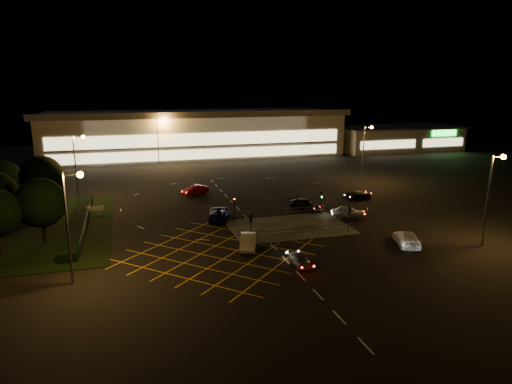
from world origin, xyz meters
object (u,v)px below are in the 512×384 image
object	(u,v)px
car_near_silver	(300,260)
car_approach_white	(407,238)
car_far_dkgrey	(305,205)
car_east_grey	(358,195)
signal_se	(349,214)
signal_ne	(321,198)
car_left_blue	(219,214)
car_queue_white	(248,241)
car_right_silver	(348,212)
car_circ_red	(195,190)
signal_nw	(234,204)
signal_sw	(251,222)

from	to	relation	value
car_near_silver	car_approach_white	size ratio (longest dim) A/B	0.67
car_far_dkgrey	car_east_grey	distance (m)	11.09
signal_se	signal_ne	world-z (taller)	same
car_far_dkgrey	car_approach_white	distance (m)	17.34
signal_ne	car_left_blue	distance (m)	13.88
car_east_grey	car_queue_white	bearing A→B (deg)	113.71
signal_ne	car_queue_white	xyz separation A→B (m)	(-12.75, -9.60, -1.61)
car_right_silver	car_circ_red	size ratio (longest dim) A/B	1.02
car_queue_white	car_right_silver	xyz separation A→B (m)	(15.75, 7.57, -0.00)
signal_nw	car_right_silver	bearing A→B (deg)	-7.70
signal_nw	car_queue_white	size ratio (longest dim) A/B	0.68
car_queue_white	car_circ_red	xyz separation A→B (m)	(-1.70, 26.21, -0.04)
car_right_silver	car_east_grey	world-z (taller)	car_right_silver
signal_se	car_queue_white	bearing A→B (deg)	7.22
signal_ne	car_near_silver	size ratio (longest dim) A/B	0.88
car_queue_white	car_circ_red	world-z (taller)	car_queue_white
car_left_blue	car_circ_red	bearing A→B (deg)	108.02
signal_ne	car_near_silver	xyz separation A→B (m)	(-9.18, -15.70, -1.76)
signal_se	car_east_grey	world-z (taller)	signal_se
car_left_blue	car_approach_white	xyz separation A→B (m)	(17.86, -15.05, 0.03)
car_near_silver	car_right_silver	world-z (taller)	car_right_silver
car_right_silver	car_queue_white	bearing A→B (deg)	136.30
signal_sw	car_east_grey	bearing A→B (deg)	-145.02
signal_sw	car_far_dkgrey	size ratio (longest dim) A/B	0.63
signal_ne	car_near_silver	bearing A→B (deg)	-120.30
car_near_silver	car_approach_white	distance (m)	13.51
car_approach_white	signal_ne	bearing A→B (deg)	-53.10
signal_se	car_queue_white	size ratio (longest dim) A/B	0.68
signal_sw	signal_se	world-z (taller)	same
car_near_silver	car_approach_white	xyz separation A→B (m)	(13.33, 2.18, 0.17)
signal_sw	signal_ne	world-z (taller)	same
car_circ_red	car_far_dkgrey	bearing A→B (deg)	19.64
signal_ne	car_east_grey	size ratio (longest dim) A/B	0.71
signal_nw	car_far_dkgrey	world-z (taller)	signal_nw
car_circ_red	car_approach_white	xyz separation A→B (m)	(18.61, -30.13, 0.06)
car_circ_red	car_east_grey	distance (m)	25.64
signal_sw	car_approach_white	world-z (taller)	signal_sw
signal_ne	car_circ_red	world-z (taller)	signal_ne
signal_nw	car_circ_red	distance (m)	16.87
signal_ne	car_approach_white	world-z (taller)	signal_ne
car_right_silver	signal_nw	bearing A→B (deg)	102.92
signal_ne	car_east_grey	distance (m)	11.70
car_right_silver	signal_ne	bearing A→B (deg)	76.58
signal_sw	signal_ne	distance (m)	14.41
car_far_dkgrey	car_circ_red	world-z (taller)	car_far_dkgrey
car_near_silver	car_east_grey	distance (m)	29.19
signal_ne	car_left_blue	size ratio (longest dim) A/B	0.59
car_east_grey	signal_se	bearing A→B (deg)	134.93
signal_ne	car_far_dkgrey	distance (m)	3.60
signal_se	car_east_grey	xyz separation A→B (m)	(9.28, 14.89, -1.75)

